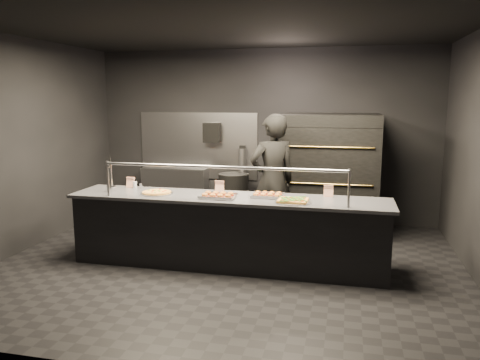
{
  "coord_description": "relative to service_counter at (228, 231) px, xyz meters",
  "views": [
    {
      "loc": [
        1.47,
        -5.64,
        2.15
      ],
      "look_at": [
        0.12,
        0.2,
        1.1
      ],
      "focal_mm": 35.0,
      "sensor_mm": 36.0,
      "label": 1
    }
  ],
  "objects": [
    {
      "name": "prep_shelf",
      "position": [
        -1.6,
        2.32,
        -0.01
      ],
      "size": [
        1.2,
        0.35,
        0.9
      ],
      "primitive_type": "cube",
      "color": "#99999E",
      "rests_on": "ground"
    },
    {
      "name": "fire_extinguisher",
      "position": [
        -0.35,
        2.4,
        0.6
      ],
      "size": [
        0.14,
        0.14,
        0.51
      ],
      "color": "#B2B2B7",
      "rests_on": "room"
    },
    {
      "name": "pizza_oven",
      "position": [
        1.2,
        1.9,
        0.5
      ],
      "size": [
        1.5,
        1.23,
        1.91
      ],
      "color": "black",
      "rests_on": "ground"
    },
    {
      "name": "trash_bin",
      "position": [
        -0.44,
        2.08,
        -0.03
      ],
      "size": [
        0.52,
        0.52,
        0.87
      ],
      "primitive_type": "cylinder",
      "color": "black",
      "rests_on": "ground"
    },
    {
      "name": "condiment_jar",
      "position": [
        -1.37,
        0.26,
        0.5
      ],
      "size": [
        0.14,
        0.05,
        0.09
      ],
      "color": "silver",
      "rests_on": "service_counter"
    },
    {
      "name": "towel_dispenser",
      "position": [
        -0.9,
        2.39,
        1.09
      ],
      "size": [
        0.3,
        0.2,
        0.35
      ],
      "primitive_type": "cube",
      "color": "black",
      "rests_on": "room"
    },
    {
      "name": "worker",
      "position": [
        0.41,
        1.02,
        0.5
      ],
      "size": [
        0.85,
        0.78,
        1.94
      ],
      "primitive_type": "imported",
      "rotation": [
        0.0,
        0.0,
        3.72
      ],
      "color": "black",
      "rests_on": "ground"
    },
    {
      "name": "slider_tray_b",
      "position": [
        0.5,
        0.08,
        0.48
      ],
      "size": [
        0.4,
        0.3,
        0.06
      ],
      "color": "silver",
      "rests_on": "service_counter"
    },
    {
      "name": "service_counter",
      "position": [
        0.0,
        0.0,
        0.0
      ],
      "size": [
        4.1,
        0.78,
        1.37
      ],
      "color": "black",
      "rests_on": "ground"
    },
    {
      "name": "room",
      "position": [
        -0.02,
        0.05,
        1.03
      ],
      "size": [
        6.04,
        6.0,
        3.0
      ],
      "color": "black",
      "rests_on": "ground"
    },
    {
      "name": "square_pizza",
      "position": [
        0.85,
        -0.15,
        0.47
      ],
      "size": [
        0.44,
        0.44,
        0.05
      ],
      "color": "silver",
      "rests_on": "service_counter"
    },
    {
      "name": "beer_tap",
      "position": [
        -1.6,
        -0.04,
        0.6
      ],
      "size": [
        0.13,
        0.18,
        0.49
      ],
      "color": "silver",
      "rests_on": "service_counter"
    },
    {
      "name": "round_pizza",
      "position": [
        -0.95,
        -0.04,
        0.47
      ],
      "size": [
        0.43,
        0.43,
        0.03
      ],
      "color": "silver",
      "rests_on": "service_counter"
    },
    {
      "name": "slider_tray_a",
      "position": [
        -0.1,
        -0.1,
        0.48
      ],
      "size": [
        0.47,
        0.37,
        0.07
      ],
      "color": "silver",
      "rests_on": "service_counter"
    },
    {
      "name": "tent_cards",
      "position": [
        -0.14,
        0.28,
        0.53
      ],
      "size": [
        2.85,
        0.04,
        0.15
      ],
      "color": "white",
      "rests_on": "service_counter"
    }
  ]
}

